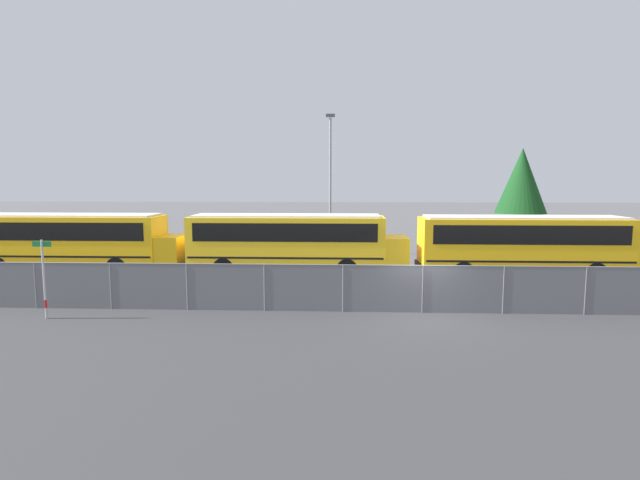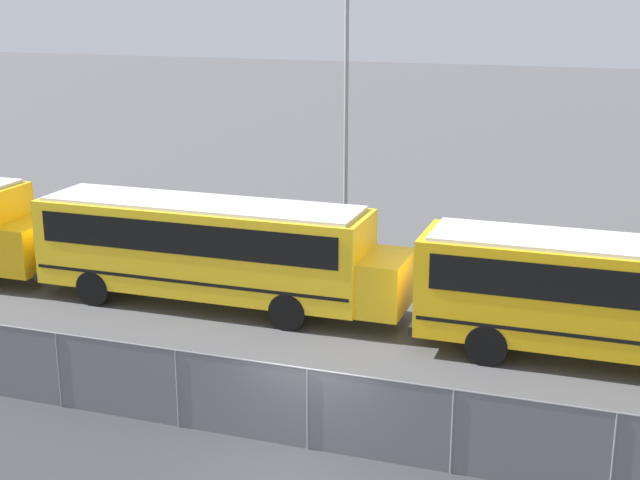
% 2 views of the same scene
% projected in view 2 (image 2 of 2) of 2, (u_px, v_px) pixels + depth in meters
% --- Properties ---
extents(ground_plane, '(200.00, 200.00, 0.00)m').
position_uv_depth(ground_plane, '(308.00, 449.00, 18.84)').
color(ground_plane, '#4C4C4F').
extents(fence, '(109.65, 0.07, 1.85)m').
position_uv_depth(fence, '(308.00, 408.00, 18.58)').
color(fence, '#9EA0A5').
rests_on(fence, ground_plane).
extents(school_bus_3, '(11.61, 2.51, 3.26)m').
position_uv_depth(school_bus_3, '(210.00, 244.00, 26.82)').
color(school_bus_3, yellow).
rests_on(school_bus_3, ground_plane).
extents(school_bus_4, '(11.61, 2.51, 3.26)m').
position_uv_depth(school_bus_4, '(633.00, 294.00, 22.47)').
color(school_bus_4, yellow).
rests_on(school_bus_4, ground_plane).
extents(light_pole, '(0.60, 0.24, 9.48)m').
position_uv_depth(light_pole, '(346.00, 109.00, 32.47)').
color(light_pole, gray).
rests_on(light_pole, ground_plane).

